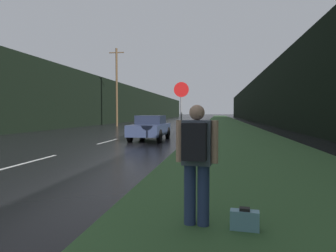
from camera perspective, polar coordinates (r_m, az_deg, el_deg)
grass_verge at (r=40.41m, az=11.16°, el=0.25°), size 6.00×240.00×0.02m
lane_stripe_b at (r=10.81m, az=-24.67°, el=-6.17°), size 0.12×3.00×0.01m
lane_stripe_c at (r=17.02m, az=-11.35°, el=-2.88°), size 0.12×3.00×0.01m
lane_stripe_d at (r=23.67m, az=-5.34°, el=-1.32°), size 0.12×3.00×0.01m
lane_stripe_e at (r=30.48m, az=-2.00°, el=-0.45°), size 0.12×3.00×0.01m
lane_stripe_f at (r=37.36m, az=0.12°, el=0.10°), size 0.12×3.00×0.01m
treeline_far_side at (r=52.94m, az=-8.55°, el=4.24°), size 2.00×140.00×6.37m
treeline_near_side at (r=50.92m, az=17.64°, el=4.82°), size 2.00×140.00×7.44m
utility_pole_far at (r=35.90m, az=-9.74°, el=7.46°), size 1.80×0.24×9.11m
stop_sign at (r=12.53m, az=2.54°, el=3.12°), size 0.63×0.07×2.88m
hitchhiker_with_backpack at (r=4.18m, az=5.42°, el=-5.93°), size 0.59×0.44×1.71m
suitcase at (r=4.35m, az=14.37°, el=-17.04°), size 0.40×0.20×0.32m
car_passing_near at (r=17.52m, az=-3.40°, el=-0.29°), size 1.84×4.34×1.44m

